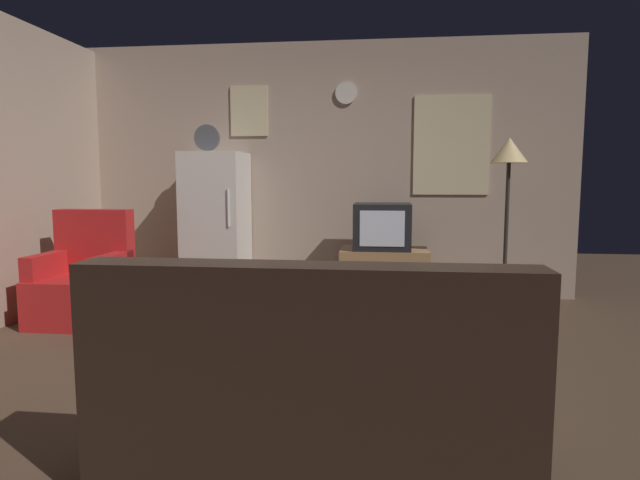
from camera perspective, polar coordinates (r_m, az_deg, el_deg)
The scene contains 14 objects.
ground_plane at distance 3.54m, azimuth -4.24°, elevation -13.77°, with size 12.00×12.00×0.00m, color #4C3828.
wall_with_art at distance 5.75m, azimuth 0.49°, elevation 7.48°, with size 5.20×0.12×2.64m.
fridge at distance 5.64m, azimuth -10.98°, elevation 1.56°, with size 0.60×0.62×1.77m.
tv_stand at distance 5.26m, azimuth 6.83°, elevation -3.95°, with size 0.84×0.53×0.56m.
crt_tv at distance 5.20m, azimuth 6.64°, elevation 1.46°, with size 0.54×0.51×0.44m.
standing_lamp at distance 5.03m, azimuth 19.44°, elevation 7.61°, with size 0.32×0.32×1.59m.
coffee_table at distance 4.01m, azimuth -5.05°, elevation -7.95°, with size 0.72×0.72×0.45m.
wine_glass at distance 3.97m, azimuth -3.12°, elevation -3.64°, with size 0.05×0.05×0.15m, color silver.
mug_ceramic_white at distance 3.79m, azimuth -3.23°, elevation -4.57°, with size 0.08×0.08×0.09m, color silver.
mug_ceramic_tan at distance 3.87m, azimuth -3.80°, elevation -4.35°, with size 0.08×0.08×0.09m, color tan.
remote_control at distance 3.83m, azimuth -6.78°, elevation -5.00°, with size 0.15×0.04×0.02m, color black.
armchair at distance 5.06m, azimuth -23.81°, elevation -4.19°, with size 0.68×0.68×0.96m.
couch at distance 2.32m, azimuth -0.62°, elevation -16.70°, with size 1.70×0.80×0.92m.
book_stack at distance 5.17m, azimuth 13.91°, elevation -6.78°, with size 0.21×0.17×0.12m.
Camera 1 is at (0.65, -3.26, 1.22)m, focal length 30.08 mm.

